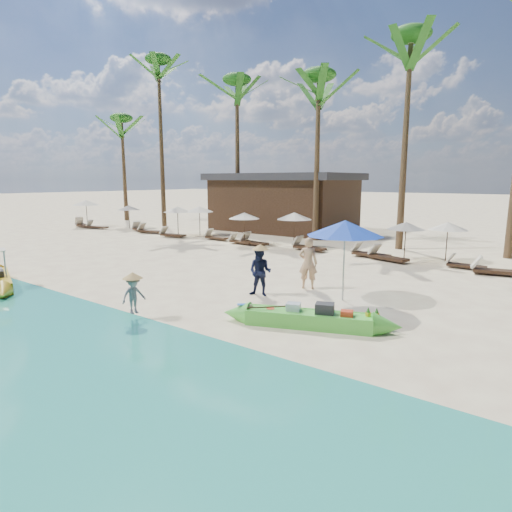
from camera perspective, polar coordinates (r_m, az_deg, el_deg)
The scene contains 35 objects.
ground at distance 14.55m, azimuth -8.30°, elevation -5.25°, with size 240.00×240.00×0.00m, color #FAEDB9.
wet_sand_strip at distance 11.76m, azimuth -26.11°, elevation -9.95°, with size 240.00×4.50×0.01m, color tan.
green_canoe at distance 11.48m, azimuth 7.02°, elevation -8.25°, with size 5.04×2.26×0.67m.
tourist at distance 15.25m, azimuth 6.96°, elevation -0.95°, with size 0.67×0.44×1.84m, color tan.
vendor_green at distance 14.21m, azimuth 0.56°, elevation -2.14°, with size 0.79×0.62×1.63m, color #131834.
vendor_yellow at distance 12.29m, azimuth -16.02°, elevation -5.01°, with size 0.68×0.39×1.05m, color gray.
blue_umbrella at distance 13.68m, azimuth 11.80°, elevation 3.65°, with size 2.41×2.41×2.59m.
resort_parasol_0 at distance 38.05m, azimuth -21.73°, elevation 6.63°, with size 2.13×2.13×2.19m.
lounger_0_left at distance 38.48m, azimuth -22.30°, elevation 4.00°, with size 2.09×1.24×0.68m.
lounger_0_right at distance 37.56m, azimuth -22.09°, elevation 3.84°, with size 1.79×0.79×0.59m.
resort_parasol_1 at distance 35.46m, azimuth -16.63°, elevation 6.19°, with size 1.78×1.78×1.83m.
lounger_1_left at distance 36.10m, azimuth -20.53°, elevation 3.72°, with size 1.87×1.06×0.61m.
lounger_1_right at distance 33.30m, azimuth -15.27°, elevation 3.54°, with size 1.97×1.13×0.64m.
resort_parasol_2 at distance 30.18m, azimuth -10.43°, elevation 6.13°, with size 1.95×1.95×2.01m.
lounger_2_left at distance 31.93m, azimuth -14.05°, elevation 3.34°, with size 2.04×0.96×0.66m.
resort_parasol_3 at distance 30.03m, azimuth -7.55°, elevation 6.22°, with size 1.97×1.97×2.02m.
lounger_3_left at distance 29.44m, azimuth -11.21°, elevation 2.88°, with size 1.94×0.87×0.64m.
lounger_3_right at distance 27.72m, azimuth -5.39°, elevation 2.57°, with size 1.82×0.60×0.61m.
resort_parasol_4 at distance 25.43m, azimuth -1.57°, elevation 5.40°, with size 1.87×1.87×1.92m.
lounger_4_left at distance 25.84m, azimuth -2.10°, elevation 2.04°, with size 1.76×0.67×0.59m.
lounger_4_right at distance 25.32m, azimuth -0.41°, elevation 1.94°, with size 2.05×0.98×0.67m.
resort_parasol_5 at distance 24.02m, azimuth 5.13°, elevation 5.33°, with size 1.98×1.98×2.04m.
lounger_5_left at distance 23.63m, azimuth 6.88°, elevation 1.28°, with size 2.04×0.84×0.67m.
resort_parasol_6 at distance 21.60m, azimuth 19.37°, elevation 3.83°, with size 1.81×1.81×1.86m.
lounger_6_left at distance 22.09m, azimuth 14.77°, elevation 0.39°, with size 2.02×0.80×0.67m.
lounger_6_right at distance 21.37m, azimuth 16.97°, elevation -0.03°, with size 2.07×1.13×0.67m.
resort_parasol_7 at distance 21.93m, azimuth 24.23°, elevation 3.67°, with size 1.83×1.83×1.89m.
lounger_7_left at distance 20.77m, azimuth 25.93°, elevation -1.02°, with size 1.64×0.56×0.55m.
lounger_7_right at distance 19.92m, azimuth 29.25°, elevation -1.61°, with size 2.08×1.01×0.68m.
palm_0 at distance 43.12m, azimuth -17.42°, elevation 15.39°, with size 2.08×2.08×9.90m.
palm_1 at distance 37.17m, azimuth -12.77°, elevation 20.73°, with size 2.08×2.08×13.60m.
palm_2 at distance 32.67m, azimuth -2.55°, elevation 19.55°, with size 2.08×2.08×11.33m.
palm_3 at distance 27.97m, azimuth 8.33°, elevation 19.80°, with size 2.08×2.08×10.52m.
palm_4 at distance 25.73m, azimuth 19.75°, elevation 22.18°, with size 2.08×2.08×11.70m.
pavilion_west at distance 32.77m, azimuth 3.60°, elevation 7.24°, with size 10.80×6.60×4.30m.
Camera 1 is at (10.02, -9.83, 3.83)m, focal length 30.00 mm.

